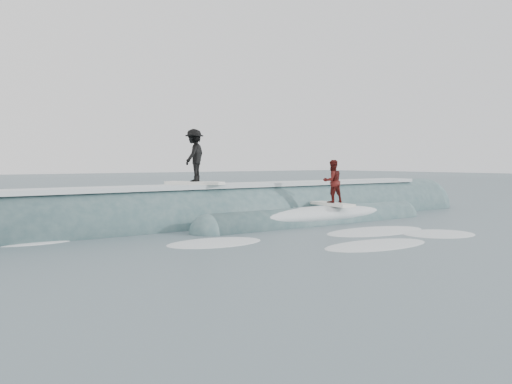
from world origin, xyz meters
TOP-DOWN VIEW (x-y plane):
  - ground at (0.00, 0.00)m, footprint 160.00×160.00m
  - breaking_wave at (0.21, 3.06)m, footprint 23.75×4.08m
  - surfer_black at (-1.84, 3.32)m, footprint 1.54×1.98m
  - surfer_red at (2.47, 1.12)m, footprint 0.90×2.07m
  - whitewater at (-0.69, -1.69)m, footprint 12.28×7.23m
  - far_swells at (-1.20, 17.65)m, footprint 36.38×8.65m

SIDE VIEW (x-z plane):
  - ground at x=0.00m, z-range 0.00..0.00m
  - whitewater at x=-0.69m, z-range -0.05..0.05m
  - far_swells at x=-1.20m, z-range -0.40..0.40m
  - breaking_wave at x=0.21m, z-range -1.27..1.33m
  - surfer_red at x=2.47m, z-range 0.52..2.13m
  - surfer_black at x=-1.84m, z-range 1.35..3.21m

